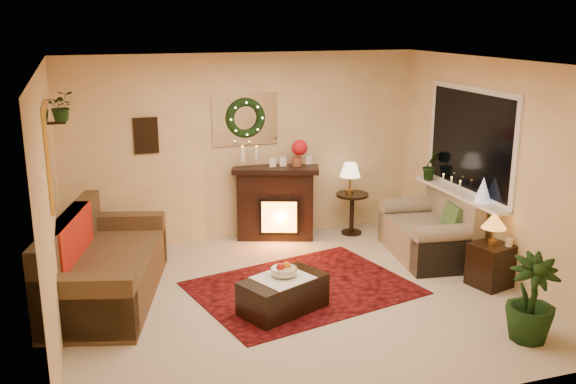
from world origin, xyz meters
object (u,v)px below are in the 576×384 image
object	(u,v)px
sofa	(107,262)
side_table_round	(352,212)
end_table_square	(491,264)
loveseat	(428,225)
coffee_table	(283,293)
fireplace	(275,201)

from	to	relation	value
sofa	side_table_round	size ratio (longest dim) A/B	3.69
sofa	end_table_square	distance (m)	4.39
sofa	loveseat	bearing A→B (deg)	16.23
loveseat	side_table_round	distance (m)	1.28
loveseat	coffee_table	size ratio (longest dim) A/B	1.62
sofa	fireplace	world-z (taller)	fireplace
side_table_round	fireplace	bearing A→B (deg)	171.68
end_table_square	coffee_table	xyz separation A→B (m)	(-2.52, 0.11, -0.06)
loveseat	coffee_table	xyz separation A→B (m)	(-2.32, -0.99, -0.21)
sofa	loveseat	world-z (taller)	sofa
fireplace	coffee_table	xyz separation A→B (m)	(-0.63, -2.30, -0.34)
side_table_round	coffee_table	bearing A→B (deg)	-129.13
sofa	end_table_square	bearing A→B (deg)	1.67
side_table_round	end_table_square	size ratio (longest dim) A/B	1.19
fireplace	coffee_table	size ratio (longest dim) A/B	1.17
side_table_round	end_table_square	bearing A→B (deg)	-70.83
fireplace	side_table_round	world-z (taller)	fireplace
sofa	side_table_round	xyz separation A→B (m)	(3.48, 1.19, -0.10)
loveseat	end_table_square	xyz separation A→B (m)	(0.20, -1.10, -0.15)
fireplace	loveseat	bearing A→B (deg)	-18.65
fireplace	side_table_round	xyz separation A→B (m)	(1.11, -0.16, -0.22)
loveseat	coffee_table	bearing A→B (deg)	-149.03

